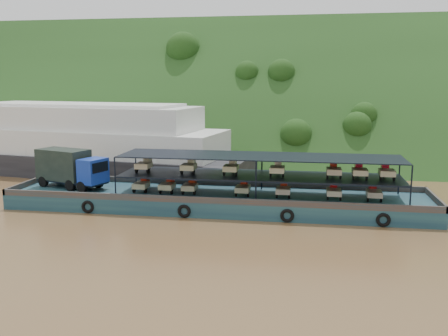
# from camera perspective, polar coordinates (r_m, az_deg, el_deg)

# --- Properties ---
(ground) EXTENTS (160.00, 160.00, 0.00)m
(ground) POSITION_cam_1_polar(r_m,az_deg,el_deg) (40.26, 2.11, -5.31)
(ground) COLOR brown
(ground) RESTS_ON ground
(hillside) EXTENTS (140.00, 39.60, 39.60)m
(hillside) POSITION_cam_1_polar(r_m,az_deg,el_deg) (75.42, 5.66, 1.90)
(hillside) COLOR #1A3312
(hillside) RESTS_ON ground
(cargo_barge) EXTENTS (35.00, 7.18, 4.58)m
(cargo_barge) POSITION_cam_1_polar(r_m,az_deg,el_deg) (42.22, -2.19, -2.98)
(cargo_barge) COLOR #122A3F
(cargo_barge) RESTS_ON ground
(passenger_ferry) EXTENTS (40.63, 16.09, 8.01)m
(passenger_ferry) POSITION_cam_1_polar(r_m,az_deg,el_deg) (59.93, -16.06, 2.78)
(passenger_ferry) COLOR black
(passenger_ferry) RESTS_ON ground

